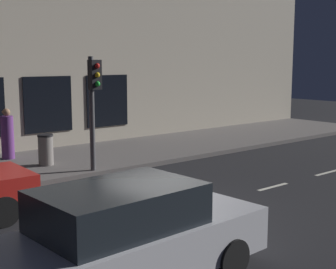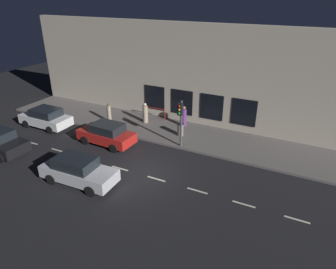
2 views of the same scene
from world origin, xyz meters
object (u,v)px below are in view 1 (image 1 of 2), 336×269
object	(u,v)px
pedestrian_2	(7,136)
trash_bin	(46,150)
traffic_light	(93,94)
parked_car_1	(126,238)

from	to	relation	value
pedestrian_2	trash_bin	xyz separation A→B (m)	(-1.73, -0.51, -0.28)
traffic_light	trash_bin	world-z (taller)	traffic_light
pedestrian_2	trash_bin	world-z (taller)	pedestrian_2
pedestrian_2	trash_bin	size ratio (longest dim) A/B	1.74
pedestrian_2	parked_car_1	bearing A→B (deg)	-140.63
traffic_light	parked_car_1	size ratio (longest dim) A/B	0.74
trash_bin	pedestrian_2	bearing A→B (deg)	16.41
parked_car_1	trash_bin	size ratio (longest dim) A/B	4.69
pedestrian_2	trash_bin	distance (m)	1.83
parked_car_1	pedestrian_2	xyz separation A→B (m)	(9.85, -2.13, 0.12)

